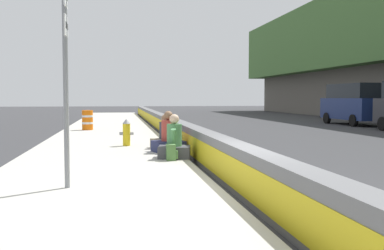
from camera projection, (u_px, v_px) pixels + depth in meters
The scene contains 11 objects.
ground_plane at pixel (246, 195), 8.04m from camera, with size 160.00×160.00×0.00m, color #353538.
sidewalk_strip at pixel (93, 196), 7.61m from camera, with size 80.00×4.40×0.14m, color #B5B2A8.
jersey_barrier at pixel (246, 171), 8.02m from camera, with size 76.00×0.45×0.85m.
route_sign_post at pixel (66, 69), 7.85m from camera, with size 0.44×0.09×3.60m.
fire_hydrant at pixel (126, 132), 14.86m from camera, with size 0.26×0.46×0.88m.
seated_person_foreground at pixel (174, 144), 11.89m from camera, with size 0.83×0.93×1.14m.
seated_person_middle at pixel (168, 139), 13.21m from camera, with size 0.91×1.00×1.18m.
seated_person_rear at pixel (165, 137), 14.30m from camera, with size 0.85×0.91×1.04m.
backpack at pixel (171, 152), 11.46m from camera, with size 0.32×0.28×0.40m.
construction_barrel at pixel (87, 120), 22.08m from camera, with size 0.54×0.54×0.95m.
parked_car_fourth at pixel (354, 103), 28.34m from camera, with size 5.14×2.19×2.56m.
Camera 1 is at (-7.69, 2.23, 1.72)m, focal length 42.74 mm.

